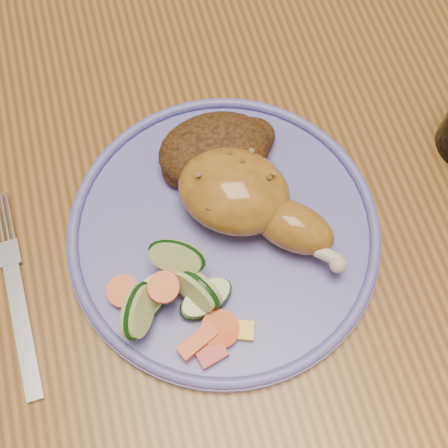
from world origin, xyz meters
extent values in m
plane|color=brown|center=(0.00, 0.00, 0.00)|extent=(4.00, 4.00, 0.00)
cube|color=brown|center=(0.00, 0.00, 0.73)|extent=(0.90, 1.40, 0.04)
cylinder|color=#4C2D16|center=(-0.18, 0.37, 0.21)|extent=(0.04, 0.04, 0.41)
cylinder|color=#4C2D16|center=(-0.18, 0.73, 0.21)|extent=(0.04, 0.04, 0.41)
cylinder|color=#4C2D16|center=(0.18, 0.37, 0.21)|extent=(0.04, 0.04, 0.41)
cylinder|color=#615DB4|center=(-0.02, -0.11, 0.76)|extent=(0.29, 0.29, 0.01)
torus|color=#615DB4|center=(-0.02, -0.11, 0.77)|extent=(0.28, 0.28, 0.01)
ellipsoid|color=#AD7324|center=(-0.01, -0.08, 0.79)|extent=(0.13, 0.13, 0.05)
ellipsoid|color=#AD7324|center=(0.03, -0.13, 0.78)|extent=(0.09, 0.09, 0.04)
sphere|color=beige|center=(0.06, -0.17, 0.78)|extent=(0.02, 0.02, 0.02)
ellipsoid|color=#4D2D13|center=(-0.01, -0.04, 0.78)|extent=(0.11, 0.08, 0.05)
ellipsoid|color=#4D2D13|center=(0.02, -0.03, 0.77)|extent=(0.05, 0.04, 0.03)
ellipsoid|color=#4D2D13|center=(-0.04, -0.04, 0.77)|extent=(0.04, 0.04, 0.02)
cube|color=#A50A05|center=(-0.06, -0.21, 0.77)|extent=(0.03, 0.03, 0.01)
cube|color=#E5A507|center=(-0.03, -0.20, 0.77)|extent=(0.02, 0.02, 0.01)
cube|color=#F64108|center=(-0.07, -0.20, 0.77)|extent=(0.04, 0.03, 0.01)
cylinder|color=#F64108|center=(-0.09, -0.16, 0.79)|extent=(0.03, 0.03, 0.02)
cylinder|color=#F64108|center=(-0.12, -0.14, 0.77)|extent=(0.03, 0.03, 0.02)
cylinder|color=#F64108|center=(-0.05, -0.20, 0.77)|extent=(0.03, 0.03, 0.02)
cylinder|color=#C7DA8E|center=(-0.11, -0.17, 0.79)|extent=(0.05, 0.06, 0.05)
cylinder|color=#C7DA8E|center=(-0.07, -0.13, 0.79)|extent=(0.06, 0.06, 0.04)
cylinder|color=#C7DA8E|center=(-0.10, -0.15, 0.77)|extent=(0.07, 0.07, 0.02)
cylinder|color=#C7DA8E|center=(-0.06, -0.16, 0.78)|extent=(0.05, 0.05, 0.05)
cylinder|color=#C7DA8E|center=(-0.05, -0.17, 0.77)|extent=(0.06, 0.06, 0.02)
cube|color=silver|center=(-0.21, -0.15, 0.75)|extent=(0.02, 0.13, 0.00)
cube|color=silver|center=(-0.22, -0.08, 0.75)|extent=(0.02, 0.07, 0.00)
camera|label=1|loc=(-0.08, -0.32, 1.28)|focal=50.00mm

